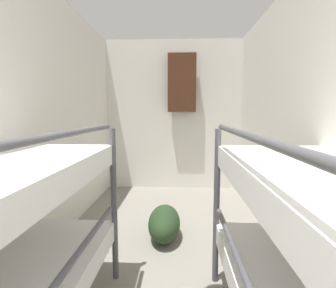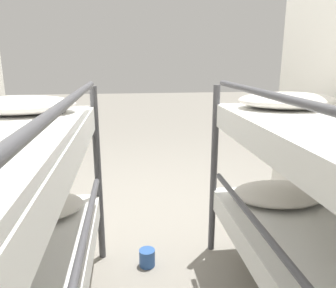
% 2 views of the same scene
% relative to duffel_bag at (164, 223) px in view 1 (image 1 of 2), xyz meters
% --- Properties ---
extents(wall_left, '(0.06, 4.91, 2.42)m').
position_rel_duffel_bag_xyz_m(wall_left, '(-1.08, -0.59, 1.05)').
color(wall_left, silver).
rests_on(wall_left, ground_plane).
extents(wall_right, '(0.06, 4.91, 2.42)m').
position_rel_duffel_bag_xyz_m(wall_right, '(1.17, -0.59, 1.05)').
color(wall_right, silver).
rests_on(wall_right, ground_plane).
extents(wall_back, '(2.30, 0.06, 2.42)m').
position_rel_duffel_bag_xyz_m(wall_back, '(0.04, 1.84, 1.05)').
color(wall_back, silver).
rests_on(wall_back, ground_plane).
extents(duffel_bag, '(0.32, 0.61, 0.32)m').
position_rel_duffel_bag_xyz_m(duffel_bag, '(0.00, 0.00, 0.00)').
color(duffel_bag, '#23381E').
rests_on(duffel_bag, ground_plane).
extents(hanging_coat, '(0.44, 0.12, 0.90)m').
position_rel_duffel_bag_xyz_m(hanging_coat, '(0.18, 1.69, 1.56)').
color(hanging_coat, '#472819').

